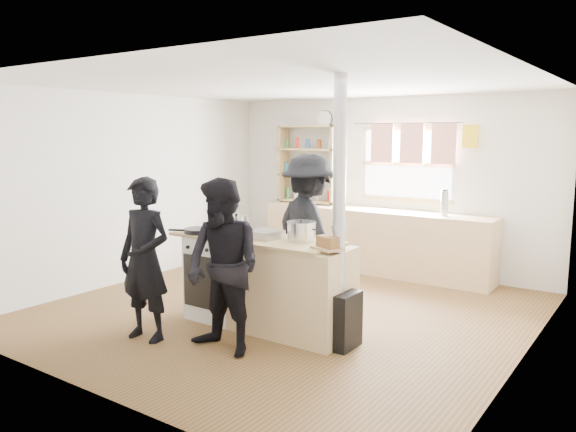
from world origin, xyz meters
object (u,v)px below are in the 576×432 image
object	(u,v)px
roast_tray	(264,234)
person_near_left	(145,259)
person_far	(309,231)
cooking_island	(266,283)
skillet_greens	(200,230)
thermos	(444,203)
bread_board	(328,244)
person_near_right	(223,267)
stockpot_stove	(237,223)
stockpot_counter	(302,231)
flue_heater	(338,279)

from	to	relation	value
roast_tray	person_near_left	bearing A→B (deg)	-128.34
person_near_left	person_far	size ratio (longest dim) A/B	0.90
cooking_island	person_near_left	xyz separation A→B (m)	(-0.76, -0.92, 0.32)
skillet_greens	person_near_left	xyz separation A→B (m)	(0.01, -0.77, -0.17)
thermos	cooking_island	distance (m)	2.96
skillet_greens	bread_board	xyz separation A→B (m)	(1.55, 0.04, 0.02)
cooking_island	person_near_right	size ratio (longest dim) A/B	1.24
bread_board	person_near_right	bearing A→B (deg)	-137.35
bread_board	stockpot_stove	bearing A→B (deg)	167.89
roast_tray	bread_board	distance (m)	0.82
roast_tray	thermos	bearing A→B (deg)	72.12
thermos	person_near_left	size ratio (longest dim) A/B	0.21
stockpot_counter	bread_board	size ratio (longest dim) A/B	0.85
stockpot_counter	person_far	bearing A→B (deg)	117.86
cooking_island	bread_board	size ratio (longest dim) A/B	5.88
flue_heater	cooking_island	bearing A→B (deg)	177.55
skillet_greens	cooking_island	bearing A→B (deg)	11.27
cooking_island	bread_board	bearing A→B (deg)	-8.24
stockpot_counter	person_near_right	bearing A→B (deg)	-107.14
person_far	skillet_greens	bearing A→B (deg)	79.92
skillet_greens	person_near_right	size ratio (longest dim) A/B	0.28
cooking_island	roast_tray	bearing A→B (deg)	168.85
person_near_right	flue_heater	bearing A→B (deg)	46.81
cooking_island	stockpot_stove	bearing A→B (deg)	162.34
stockpot_stove	flue_heater	bearing A→B (deg)	-8.42
thermos	person_near_left	distance (m)	4.04
bread_board	flue_heater	xyz separation A→B (m)	(0.07, 0.08, -0.34)
bread_board	person_near_left	xyz separation A→B (m)	(-1.55, -0.80, -0.19)
thermos	flue_heater	size ratio (longest dim) A/B	0.13
flue_heater	person_near_right	distance (m)	1.06
stockpot_stove	person_near_left	xyz separation A→B (m)	(-0.23, -1.09, -0.23)
skillet_greens	person_far	xyz separation A→B (m)	(0.71, 1.04, -0.08)
cooking_island	flue_heater	world-z (taller)	flue_heater
thermos	person_near_right	size ratio (longest dim) A/B	0.21
stockpot_counter	flue_heater	distance (m)	0.64
roast_tray	person_far	xyz separation A→B (m)	(-0.03, 0.88, -0.10)
stockpot_counter	flue_heater	size ratio (longest dim) A/B	0.11
stockpot_stove	person_near_right	size ratio (longest dim) A/B	0.15
skillet_greens	stockpot_counter	distance (m)	1.16
person_near_left	thermos	bearing A→B (deg)	60.30
flue_heater	stockpot_counter	bearing A→B (deg)	163.88
bread_board	cooking_island	bearing A→B (deg)	171.76
skillet_greens	roast_tray	bearing A→B (deg)	12.16
bread_board	flue_heater	distance (m)	0.35
stockpot_counter	flue_heater	world-z (taller)	flue_heater
thermos	person_far	size ratio (longest dim) A/B	0.19
bread_board	flue_heater	bearing A→B (deg)	47.69
cooking_island	skillet_greens	world-z (taller)	skillet_greens
flue_heater	person_near_left	xyz separation A→B (m)	(-1.62, -0.88, 0.14)
bread_board	person_near_right	world-z (taller)	person_near_right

